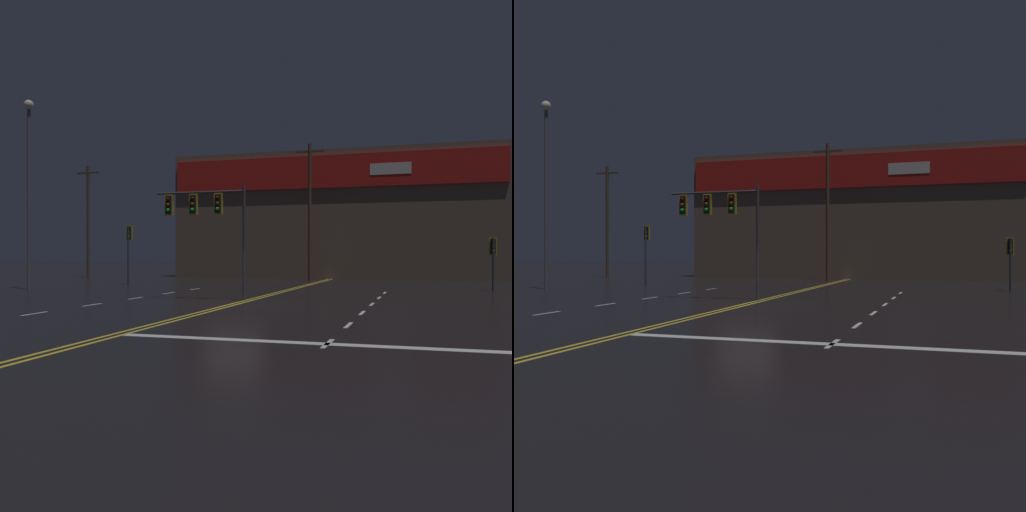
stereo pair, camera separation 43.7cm
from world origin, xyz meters
TOP-DOWN VIEW (x-y plane):
  - ground_plane at (0.00, 0.00)m, footprint 200.00×200.00m
  - road_markings at (1.13, -1.86)m, footprint 16.37×60.00m
  - traffic_signal_median at (-2.10, 2.10)m, footprint 4.38×0.36m
  - traffic_signal_corner_northeast at (11.26, 12.54)m, footprint 0.42×0.36m
  - traffic_signal_corner_northwest at (-11.65, 12.04)m, footprint 0.42×0.36m
  - streetlight_far_right at (-14.57, 5.64)m, footprint 0.56×0.56m
  - building_backdrop at (0.00, 29.13)m, footprint 27.71×10.23m
  - utility_pole_row at (2.31, 21.48)m, footprint 46.51×0.26m

SIDE VIEW (x-z plane):
  - ground_plane at x=0.00m, z-range 0.00..0.00m
  - road_markings at x=1.13m, z-range 0.00..0.01m
  - traffic_signal_corner_northeast at x=11.26m, z-range 0.70..3.73m
  - traffic_signal_corner_northwest at x=-11.65m, z-range 0.94..4.96m
  - traffic_signal_median at x=-2.10m, z-range 1.46..6.65m
  - building_backdrop at x=0.00m, z-range 0.02..10.74m
  - utility_pole_row at x=2.31m, z-range -0.59..12.25m
  - streetlight_far_right at x=-14.57m, z-range 1.38..12.45m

